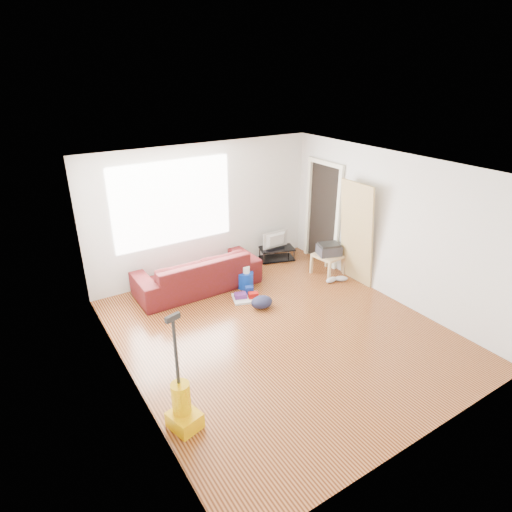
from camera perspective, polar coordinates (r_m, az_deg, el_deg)
room at (r=6.20m, az=3.25°, el=0.47°), size 4.51×5.01×2.51m
sofa at (r=7.92m, az=-7.67°, el=-4.27°), size 2.24×0.88×0.65m
tv_stand at (r=8.94m, az=2.78°, el=0.35°), size 0.79×0.60×0.26m
tv at (r=8.83m, az=2.81°, el=2.10°), size 0.60×0.08×0.34m
side_table at (r=8.37m, az=9.64°, el=-0.19°), size 0.56×0.56×0.41m
printer at (r=8.30m, az=9.72°, el=0.90°), size 0.50×0.44×0.22m
bucket at (r=7.90m, az=-1.45°, el=-4.14°), size 0.30×0.30×0.30m
toilet_paper at (r=7.79m, az=-1.30°, el=-2.84°), size 0.13×0.13×0.12m
cleaning_tray at (r=7.50m, az=-1.24°, el=-5.34°), size 0.57×0.51×0.17m
backpack at (r=7.26m, az=0.77°, el=-6.85°), size 0.41×0.34×0.20m
sneakers at (r=8.20m, az=10.64°, el=-3.06°), size 0.46×0.23×0.10m
vacuum at (r=5.10m, az=-9.75°, el=-19.22°), size 0.38×0.41×1.43m
door_panel at (r=8.32m, az=12.64°, el=-3.23°), size 0.24×0.77×1.91m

